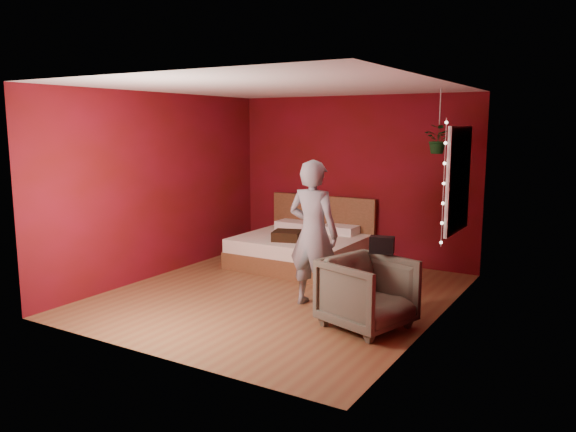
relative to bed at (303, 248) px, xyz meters
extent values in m
plane|color=brown|center=(0.51, -1.51, -0.26)|extent=(4.50, 4.50, 0.00)
cube|color=maroon|center=(0.51, 0.75, 1.04)|extent=(4.00, 0.02, 2.60)
cube|color=maroon|center=(0.51, -3.77, 1.04)|extent=(4.00, 0.02, 2.60)
cube|color=maroon|center=(-1.50, -1.51, 1.04)|extent=(0.02, 4.50, 2.60)
cube|color=maroon|center=(2.52, -1.51, 1.04)|extent=(0.02, 4.50, 2.60)
cube|color=white|center=(0.51, -1.51, 2.35)|extent=(4.00, 4.50, 0.02)
cube|color=white|center=(2.48, -0.61, 1.24)|extent=(0.04, 0.97, 1.27)
cube|color=black|center=(2.46, -0.61, 1.24)|extent=(0.02, 0.85, 1.15)
cube|color=white|center=(2.46, -0.61, 1.24)|extent=(0.03, 0.05, 1.15)
cube|color=white|center=(2.46, -0.61, 1.24)|extent=(0.03, 0.85, 0.05)
cylinder|color=silver|center=(2.45, -1.13, 1.24)|extent=(0.01, 0.01, 1.45)
sphere|color=#FFF2CC|center=(2.45, -1.13, 0.56)|extent=(0.04, 0.04, 0.04)
sphere|color=#FFF2CC|center=(2.45, -1.13, 0.79)|extent=(0.04, 0.04, 0.04)
sphere|color=#FFF2CC|center=(2.45, -1.13, 1.01)|extent=(0.04, 0.04, 0.04)
sphere|color=#FFF2CC|center=(2.45, -1.13, 1.24)|extent=(0.04, 0.04, 0.04)
sphere|color=#FFF2CC|center=(2.45, -1.13, 1.46)|extent=(0.04, 0.04, 0.04)
sphere|color=#FFF2CC|center=(2.45, -1.13, 1.69)|extent=(0.04, 0.04, 0.04)
sphere|color=#FFF2CC|center=(2.45, -1.13, 1.91)|extent=(0.04, 0.04, 0.04)
cube|color=brown|center=(0.00, -0.09, -0.13)|extent=(1.84, 1.56, 0.26)
cube|color=white|center=(0.00, -0.09, 0.10)|extent=(1.80, 1.53, 0.20)
cube|color=brown|center=(0.00, 0.66, 0.24)|extent=(1.84, 0.07, 1.01)
cube|color=white|center=(-0.41, 0.44, 0.26)|extent=(0.55, 0.35, 0.13)
cube|color=white|center=(0.41, 0.44, 0.26)|extent=(0.55, 0.35, 0.13)
imported|color=gray|center=(1.07, -1.65, 0.61)|extent=(0.65, 0.43, 1.75)
imported|color=#5A5747|center=(1.93, -2.02, 0.12)|extent=(1.04, 1.03, 0.76)
cube|color=black|center=(1.97, -1.73, 0.59)|extent=(0.29, 0.19, 0.19)
cube|color=black|center=(-0.03, -0.42, 0.27)|extent=(0.50, 0.50, 0.14)
cylinder|color=silver|center=(2.10, -0.19, 2.11)|extent=(0.01, 0.01, 0.45)
imported|color=#17521B|center=(2.10, -0.19, 1.70)|extent=(0.41, 0.39, 0.37)
camera|label=1|loc=(4.16, -7.39, 1.89)|focal=35.00mm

